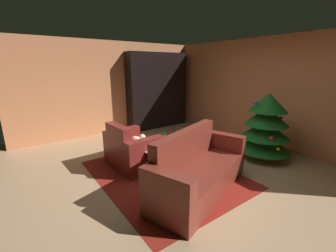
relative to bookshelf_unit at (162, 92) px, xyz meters
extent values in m
plane|color=tan|center=(2.93, -1.49, -1.09)|extent=(7.61, 7.61, 0.00)
cube|color=#D38051|center=(2.93, 1.15, 0.19)|extent=(6.46, 0.06, 2.57)
cube|color=#D38051|center=(-0.27, -1.49, 0.19)|extent=(0.06, 5.34, 2.57)
cube|color=maroon|center=(2.79, -1.85, -1.09)|extent=(2.79, 2.19, 0.01)
cube|color=black|center=(0.16, -0.14, 0.05)|extent=(0.03, 1.98, 2.29)
cube|color=black|center=(-0.03, 0.84, 0.05)|extent=(0.40, 0.03, 2.29)
cube|color=black|center=(-0.03, -1.11, 0.05)|extent=(0.40, 0.03, 2.29)
cube|color=black|center=(-0.03, -0.14, -1.08)|extent=(0.37, 1.93, 0.03)
cube|color=black|center=(-0.03, -0.14, -0.70)|extent=(0.37, 1.93, 0.03)
cube|color=black|center=(-0.03, -0.14, -0.33)|extent=(0.37, 1.93, 0.02)
cube|color=black|center=(-0.03, -0.14, 0.05)|extent=(0.37, 1.93, 0.02)
cube|color=black|center=(-0.03, -0.14, 0.43)|extent=(0.37, 1.93, 0.02)
cube|color=black|center=(-0.03, -0.14, 0.81)|extent=(0.37, 1.93, 0.02)
cube|color=black|center=(-0.03, -0.14, 1.18)|extent=(0.37, 1.93, 0.03)
cube|color=black|center=(-0.18, -0.14, -0.39)|extent=(0.05, 0.97, 0.60)
cube|color=black|center=(-0.15, -0.14, -0.39)|extent=(0.03, 1.00, 0.63)
cube|color=orange|center=(-0.09, 0.78, -0.92)|extent=(0.25, 0.05, 0.29)
cube|color=orange|center=(-0.10, 0.73, -0.91)|extent=(0.23, 0.03, 0.32)
cube|color=gold|center=(-0.08, 0.69, -0.94)|extent=(0.27, 0.05, 0.26)
cube|color=navy|center=(-0.08, 0.63, -0.96)|extent=(0.27, 0.04, 0.22)
cube|color=#59231B|center=(-0.09, 0.59, -0.94)|extent=(0.26, 0.03, 0.25)
cube|color=gold|center=(-0.11, 0.55, -0.94)|extent=(0.21, 0.04, 0.26)
cube|color=#2D8E4C|center=(-0.08, 0.51, -0.91)|extent=(0.28, 0.04, 0.31)
cube|color=#0E7D95|center=(-0.08, 0.48, -0.95)|extent=(0.27, 0.03, 0.24)
cube|color=#7E5098|center=(-0.10, 0.43, -0.94)|extent=(0.24, 0.05, 0.25)
cube|color=gold|center=(-0.08, 0.80, 0.19)|extent=(0.27, 0.03, 0.26)
cube|color=#B33728|center=(-0.08, 0.77, 0.17)|extent=(0.27, 0.03, 0.21)
cube|color=#40844D|center=(-0.08, 0.74, 0.22)|extent=(0.27, 0.03, 0.31)
cube|color=gold|center=(-0.11, 0.69, 0.21)|extent=(0.21, 0.05, 0.30)
cube|color=#1E4590|center=(-0.12, 0.64, 0.17)|extent=(0.20, 0.04, 0.20)
cube|color=orange|center=(-0.11, 0.60, 0.22)|extent=(0.21, 0.04, 0.31)
cube|color=#233E99|center=(-0.11, 0.55, 0.19)|extent=(0.21, 0.03, 0.26)
cube|color=#A3B09E|center=(-0.08, 0.50, 0.20)|extent=(0.28, 0.04, 0.28)
cube|color=#5B2D1D|center=(-0.11, 0.78, 0.60)|extent=(0.20, 0.04, 0.32)
cube|color=#328936|center=(-0.07, 0.73, 0.58)|extent=(0.28, 0.04, 0.28)
cube|color=purple|center=(-0.12, 0.69, 0.56)|extent=(0.20, 0.03, 0.23)
cube|color=orange|center=(-0.08, 0.64, 0.55)|extent=(0.26, 0.04, 0.23)
cube|color=#243D91|center=(-0.08, 0.60, 0.56)|extent=(0.28, 0.04, 0.23)
cube|color=#337441|center=(-0.07, 0.55, 0.60)|extent=(0.29, 0.03, 0.31)
cube|color=purple|center=(-0.09, 0.52, 0.56)|extent=(0.25, 0.03, 0.23)
cube|color=#473E1D|center=(-0.12, 0.79, 0.92)|extent=(0.20, 0.04, 0.21)
cube|color=#83449A|center=(-0.10, 0.75, 0.92)|extent=(0.23, 0.03, 0.19)
cube|color=gold|center=(-0.08, 0.70, 0.96)|extent=(0.27, 0.05, 0.27)
cube|color=gold|center=(-0.09, 0.66, 0.95)|extent=(0.26, 0.04, 0.25)
cube|color=#B33529|center=(-0.12, 0.62, 0.97)|extent=(0.20, 0.03, 0.29)
cube|color=gold|center=(-0.10, 0.59, 0.93)|extent=(0.22, 0.03, 0.22)
cube|color=maroon|center=(2.14, -2.12, -0.90)|extent=(0.75, 0.81, 0.39)
cube|color=maroon|center=(2.15, -2.42, -0.46)|extent=(0.71, 0.21, 0.47)
cube|color=maroon|center=(2.57, -2.09, -0.77)|extent=(0.23, 0.78, 0.65)
cube|color=maroon|center=(1.70, -2.15, -0.77)|extent=(0.23, 0.78, 0.65)
ellipsoid|color=beige|center=(2.11, -2.05, -0.61)|extent=(0.29, 0.20, 0.18)
sphere|color=beige|center=(2.14, -1.92, -0.55)|extent=(0.13, 0.13, 0.13)
cube|color=maroon|center=(3.58, -1.71, -0.89)|extent=(1.23, 1.80, 0.41)
cube|color=maroon|center=(3.32, -1.81, -0.41)|extent=(0.70, 1.61, 0.54)
cube|color=maroon|center=(3.89, -2.58, -0.74)|extent=(0.75, 0.41, 0.71)
cube|color=maroon|center=(3.28, -0.85, -0.74)|extent=(0.75, 0.41, 0.71)
cylinder|color=black|center=(2.83, -1.85, -0.87)|extent=(0.04, 0.04, 0.44)
cylinder|color=black|center=(2.56, -1.71, -0.87)|extent=(0.04, 0.04, 0.44)
cylinder|color=black|center=(2.56, -2.00, -0.87)|extent=(0.04, 0.04, 0.44)
cylinder|color=silver|center=(2.65, -1.86, -0.64)|extent=(0.63, 0.63, 0.02)
cube|color=#B42921|center=(2.60, -1.84, -0.62)|extent=(0.21, 0.15, 0.02)
cube|color=#C33932|center=(2.59, -1.84, -0.59)|extent=(0.22, 0.17, 0.02)
cube|color=red|center=(2.60, -1.84, -0.57)|extent=(0.21, 0.18, 0.03)
cube|color=#36438F|center=(2.61, -1.84, -0.54)|extent=(0.17, 0.17, 0.03)
cube|color=#467A4B|center=(2.61, -1.83, -0.51)|extent=(0.22, 0.16, 0.02)
cylinder|color=#19602E|center=(2.58, -1.70, -0.54)|extent=(0.08, 0.08, 0.19)
cylinder|color=#19602E|center=(2.58, -1.70, -0.41)|extent=(0.03, 0.03, 0.06)
cylinder|color=brown|center=(3.40, 0.30, -1.01)|extent=(0.08, 0.08, 0.16)
cone|color=#16571D|center=(3.40, 0.30, -0.74)|extent=(1.07, 1.07, 0.37)
cone|color=#16571D|center=(3.40, 0.30, -0.46)|extent=(0.97, 0.97, 0.37)
cone|color=#16571D|center=(3.40, 0.30, -0.19)|extent=(0.87, 0.87, 0.37)
cone|color=#16571D|center=(3.40, 0.30, 0.09)|extent=(0.76, 0.76, 0.37)
sphere|color=red|center=(3.09, 0.29, 0.06)|extent=(0.07, 0.07, 0.07)
sphere|color=red|center=(3.69, 0.04, -0.53)|extent=(0.08, 0.08, 0.08)
sphere|color=red|center=(3.11, 0.57, -0.54)|extent=(0.07, 0.07, 0.07)
sphere|color=blue|center=(3.30, 0.01, 0.10)|extent=(0.07, 0.07, 0.07)
sphere|color=blue|center=(3.53, 0.63, -0.25)|extent=(0.07, 0.07, 0.07)
sphere|color=yellow|center=(3.80, 0.13, -0.74)|extent=(0.07, 0.07, 0.07)
camera|label=1|loc=(5.78, -3.92, 0.81)|focal=23.55mm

